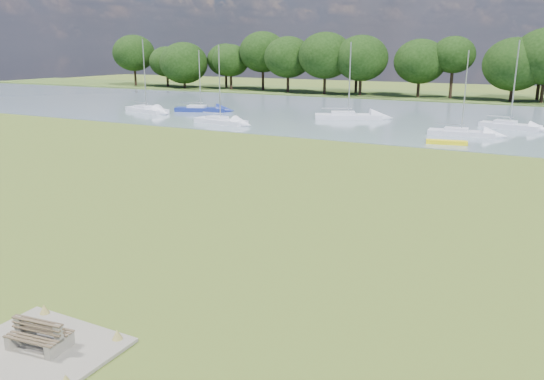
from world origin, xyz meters
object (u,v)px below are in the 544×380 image
at_px(kayak, 447,142).
at_px(sailboat_0, 348,115).
at_px(sailboat_7, 200,108).
at_px(sailboat_3, 146,108).
at_px(sailboat_6, 220,119).
at_px(sailboat_2, 509,124).
at_px(sailboat_1, 461,131).
at_px(bench_pair, 39,335).

bearing_deg(kayak, sailboat_0, 127.63).
bearing_deg(sailboat_7, kayak, -38.08).
bearing_deg(sailboat_0, sailboat_7, 160.48).
relative_size(sailboat_3, sailboat_6, 1.09).
bearing_deg(sailboat_3, sailboat_6, -1.40).
relative_size(sailboat_2, sailboat_7, 1.13).
distance_m(sailboat_6, sailboat_7, 12.00).
relative_size(sailboat_1, sailboat_6, 0.94).
relative_size(sailboat_3, sailboat_7, 1.16).
height_order(sailboat_1, sailboat_3, sailboat_3).
xyz_separation_m(bench_pair, sailboat_7, (-28.80, 49.03, 0.07)).
height_order(sailboat_1, sailboat_6, sailboat_6).
xyz_separation_m(kayak, sailboat_7, (-33.09, 10.42, 0.31)).
height_order(kayak, sailboat_1, sailboat_1).
distance_m(kayak, sailboat_6, 24.65).
distance_m(sailboat_2, sailboat_3, 43.49).
bearing_deg(kayak, sailboat_6, 165.15).
distance_m(sailboat_3, sailboat_6, 15.25).
height_order(sailboat_6, sailboat_7, sailboat_6).
bearing_deg(sailboat_6, sailboat_3, 171.15).
relative_size(sailboat_1, sailboat_2, 0.89).
xyz_separation_m(bench_pair, sailboat_0, (-9.04, 50.67, 0.10)).
xyz_separation_m(sailboat_6, sailboat_7, (-8.52, 8.45, 0.02)).
distance_m(sailboat_1, sailboat_6, 25.13).
bearing_deg(sailboat_1, sailboat_3, 175.18).
xyz_separation_m(kayak, sailboat_3, (-39.04, 6.78, 0.31)).
distance_m(bench_pair, sailboat_0, 51.47).
height_order(sailboat_0, sailboat_1, sailboat_0).
distance_m(bench_pair, sailboat_3, 57.16).
xyz_separation_m(bench_pair, kayak, (4.29, 38.61, -0.24)).
bearing_deg(bench_pair, sailboat_1, 76.84).
relative_size(bench_pair, sailboat_7, 0.22).
distance_m(bench_pair, sailboat_2, 51.77).
height_order(bench_pair, sailboat_7, sailboat_7).
height_order(bench_pair, sailboat_2, sailboat_2).
height_order(sailboat_0, sailboat_2, sailboat_2).
height_order(sailboat_2, sailboat_3, sailboat_3).
bearing_deg(bench_pair, sailboat_6, 109.31).
height_order(kayak, sailboat_6, sailboat_6).
bearing_deg(sailboat_6, sailboat_7, 144.77).
bearing_deg(sailboat_2, bench_pair, -86.41).
relative_size(kayak, sailboat_0, 0.39).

